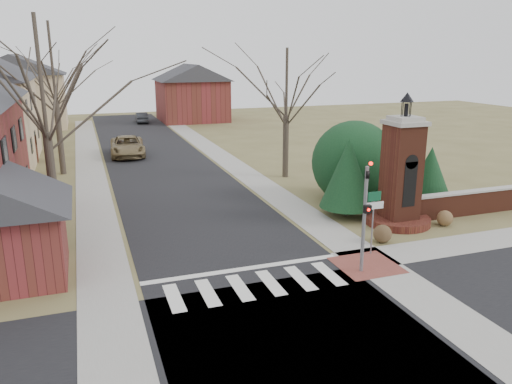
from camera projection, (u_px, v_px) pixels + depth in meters
name	position (u px, v px, depth m)	size (l,w,h in m)	color
ground	(263.00, 295.00, 17.56)	(120.00, 120.00, 0.00)	brown
main_street	(163.00, 167.00, 37.56)	(8.00, 70.00, 0.01)	black
cross_street	(298.00, 339.00, 14.83)	(120.00, 8.00, 0.01)	black
crosswalk_zone	(256.00, 285.00, 18.28)	(8.00, 2.20, 0.02)	silver
stop_bar	(243.00, 269.00, 19.65)	(8.00, 0.35, 0.02)	silver
sidewalk_right_main	(229.00, 162.00, 39.22)	(2.00, 60.00, 0.02)	gray
sidewalk_left	(90.00, 172.00, 35.90)	(2.00, 60.00, 0.02)	gray
curb_apron	(367.00, 265.00, 20.00)	(2.40, 2.40, 0.02)	brown
traffic_signal_pole	(365.00, 208.00, 18.76)	(0.28, 0.41, 4.50)	slate
sign_post	(373.00, 210.00, 20.63)	(0.90, 0.07, 2.75)	slate
brick_gate_monument	(401.00, 182.00, 24.39)	(3.20, 3.20, 6.47)	#5E2A1B
brick_garden_wall	(471.00, 202.00, 26.24)	(7.50, 0.50, 1.30)	#5E2A1B
garage_left	(4.00, 222.00, 18.32)	(4.80, 4.80, 4.29)	maroon
house_distant_left	(17.00, 90.00, 56.22)	(10.80, 8.80, 8.53)	beige
house_distant_right	(192.00, 91.00, 62.77)	(8.80, 8.80, 7.30)	maroon
evergreen_near	(348.00, 173.00, 25.61)	(2.80, 2.80, 4.10)	#473D33
evergreen_mid	(390.00, 158.00, 27.67)	(3.40, 3.40, 4.70)	#473D33
evergreen_far	(430.00, 172.00, 27.59)	(2.40, 2.40, 3.30)	#473D33
evergreen_mass	(354.00, 159.00, 28.43)	(4.80, 4.80, 4.80)	#10321A
bare_tree_0	(39.00, 66.00, 21.45)	(8.05, 8.05, 11.15)	#473D33
bare_tree_1	(51.00, 57.00, 33.18)	(8.40, 8.40, 11.64)	#473D33
bare_tree_2	(53.00, 67.00, 45.11)	(7.35, 7.35, 10.19)	#473D33
bare_tree_3	(287.00, 78.00, 32.71)	(7.00, 7.00, 9.70)	#473D33
pickup_truck	(127.00, 146.00, 41.38)	(2.67, 5.80, 1.61)	olive
distant_car	(142.00, 118.00, 61.46)	(1.35, 3.88, 1.28)	#33363B
dry_shrub_left	(382.00, 234.00, 22.35)	(0.83, 0.83, 0.83)	brown
dry_shrub_right	(445.00, 218.00, 24.56)	(0.77, 0.77, 0.77)	brown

